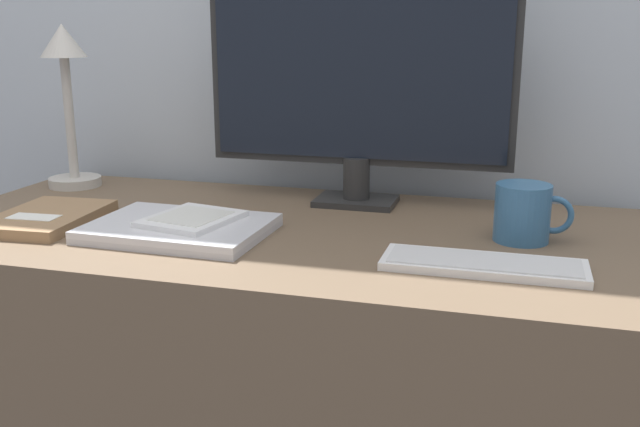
% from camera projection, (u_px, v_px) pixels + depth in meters
% --- Properties ---
extents(desk, '(1.30, 0.61, 0.72)m').
position_uv_depth(desk, '(287.00, 412.00, 1.34)').
color(desk, brown).
rests_on(desk, ground_plane).
extents(monitor, '(0.59, 0.11, 0.44)m').
position_uv_depth(monitor, '(358.00, 81.00, 1.35)').
color(monitor, '#262626').
rests_on(monitor, desk).
extents(keyboard, '(0.29, 0.10, 0.01)m').
position_uv_depth(keyboard, '(483.00, 264.00, 1.03)').
color(keyboard, silver).
rests_on(keyboard, desk).
extents(laptop, '(0.30, 0.22, 0.02)m').
position_uv_depth(laptop, '(180.00, 228.00, 1.20)').
color(laptop, '#BCBCC1').
rests_on(laptop, desk).
extents(ereader, '(0.16, 0.18, 0.01)m').
position_uv_depth(ereader, '(192.00, 219.00, 1.20)').
color(ereader, white).
rests_on(ereader, laptop).
extents(desk_lamp, '(0.11, 0.11, 0.35)m').
position_uv_depth(desk_lamp, '(67.00, 86.00, 1.51)').
color(desk_lamp, '#BCB7AD').
rests_on(desk_lamp, desk).
extents(notebook, '(0.17, 0.24, 0.02)m').
position_uv_depth(notebook, '(47.00, 218.00, 1.27)').
color(notebook, '#93704C').
rests_on(notebook, desk).
extents(coffee_mug, '(0.12, 0.09, 0.09)m').
position_uv_depth(coffee_mug, '(524.00, 213.00, 1.15)').
color(coffee_mug, '#336089').
rests_on(coffee_mug, desk).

